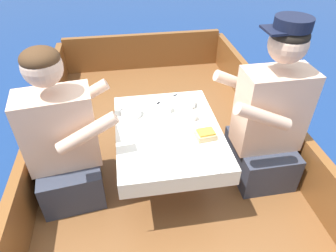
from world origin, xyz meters
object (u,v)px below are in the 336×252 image
sandwich (206,135)px  coffee_cup_starboard (167,107)px  person_port (64,143)px  coffee_cup_port (191,116)px  person_starboard (268,121)px

sandwich → coffee_cup_starboard: (-0.17, 0.32, 0.00)m
person_port → coffee_cup_starboard: size_ratio=10.87×
coffee_cup_starboard → coffee_cup_port: bearing=-39.8°
person_starboard → coffee_cup_port: (-0.46, 0.12, 0.01)m
sandwich → coffee_cup_port: size_ratio=1.29×
coffee_cup_starboard → person_port: bearing=-163.4°
coffee_cup_port → coffee_cup_starboard: bearing=140.2°
person_starboard → coffee_cup_starboard: bearing=-22.3°
person_port → coffee_cup_starboard: 0.67m
coffee_cup_port → coffee_cup_starboard: size_ratio=1.03×
person_starboard → person_port: bearing=-2.8°
sandwich → person_starboard: bearing=11.1°
coffee_cup_port → coffee_cup_starboard: 0.18m
person_port → coffee_cup_port: size_ratio=10.53×
person_port → sandwich: 0.82m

